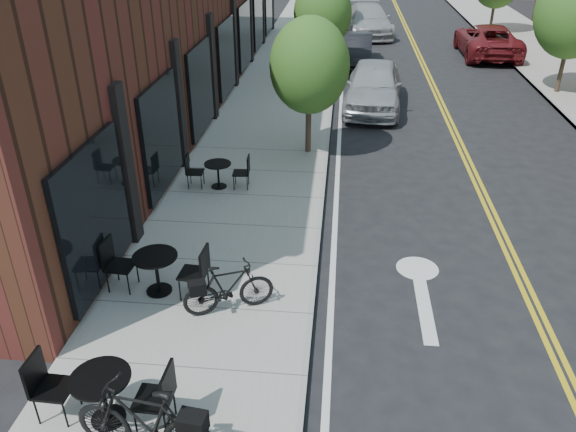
{
  "coord_description": "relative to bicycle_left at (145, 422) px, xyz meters",
  "views": [
    {
      "loc": [
        0.32,
        -6.32,
        6.39
      ],
      "look_at": [
        -0.64,
        3.41,
        1.0
      ],
      "focal_mm": 35.0,
      "sensor_mm": 36.0,
      "label": 1
    }
  ],
  "objects": [
    {
      "name": "sidewalk_near",
      "position": [
        -0.05,
        11.59,
        -0.64
      ],
      "size": [
        4.0,
        70.0,
        0.12
      ],
      "primitive_type": "cube",
      "color": "#9E9B93",
      "rests_on": "ground"
    },
    {
      "name": "ground",
      "position": [
        1.95,
        1.59,
        -0.7
      ],
      "size": [
        120.0,
        120.0,
        0.0
      ],
      "primitive_type": "plane",
      "color": "black",
      "rests_on": "ground"
    },
    {
      "name": "parked_car_far",
      "position": [
        9.14,
        23.9,
        0.05
      ],
      "size": [
        2.54,
        5.47,
        1.52
      ],
      "primitive_type": "imported",
      "rotation": [
        0.0,
        0.0,
        3.14
      ],
      "color": "maroon",
      "rests_on": "ground"
    },
    {
      "name": "building_near",
      "position": [
        -4.55,
        15.59,
        2.8
      ],
      "size": [
        5.0,
        28.0,
        7.0
      ],
      "primitive_type": "cube",
      "color": "#462616",
      "rests_on": "ground"
    },
    {
      "name": "tree_near_a",
      "position": [
        1.35,
        10.59,
        1.9
      ],
      "size": [
        2.2,
        2.2,
        3.81
      ],
      "color": "#382B1E",
      "rests_on": "sidewalk_near"
    },
    {
      "name": "parked_car_c",
      "position": [
        3.55,
        28.57,
        0.11
      ],
      "size": [
        2.89,
        5.81,
        1.62
      ],
      "primitive_type": "imported",
      "rotation": [
        0.0,
        0.0,
        0.11
      ],
      "color": "#AAABAF",
      "rests_on": "ground"
    },
    {
      "name": "tree_near_b",
      "position": [
        1.35,
        18.59,
        2.01
      ],
      "size": [
        2.3,
        2.3,
        3.98
      ],
      "color": "#382B1E",
      "rests_on": "sidewalk_near"
    },
    {
      "name": "bistro_set_b",
      "position": [
        -0.94,
        3.47,
        -0.07
      ],
      "size": [
        1.91,
        0.87,
        1.02
      ],
      "rotation": [
        0.0,
        0.0,
        -0.08
      ],
      "color": "black",
      "rests_on": "sidewalk_near"
    },
    {
      "name": "bicycle_left",
      "position": [
        0.0,
        0.0,
        0.0
      ],
      "size": [
        2.0,
        0.79,
        1.17
      ],
      "primitive_type": "imported",
      "rotation": [
        0.0,
        0.0,
        -1.7
      ],
      "color": "black",
      "rests_on": "sidewalk_near"
    },
    {
      "name": "parked_car_a",
      "position": [
        3.38,
        15.2,
        0.12
      ],
      "size": [
        2.35,
        4.99,
        1.65
      ],
      "primitive_type": "imported",
      "rotation": [
        0.0,
        0.0,
        -0.08
      ],
      "color": "#A3A6AC",
      "rests_on": "ground"
    },
    {
      "name": "bistro_set_c",
      "position": [
        -0.75,
        7.96,
        -0.16
      ],
      "size": [
        1.58,
        0.72,
        0.85
      ],
      "rotation": [
        0.0,
        0.0,
        0.06
      ],
      "color": "black",
      "rests_on": "sidewalk_near"
    },
    {
      "name": "parked_car_b",
      "position": [
        2.82,
        21.67,
        -0.04
      ],
      "size": [
        1.57,
        4.12,
        1.34
      ],
      "primitive_type": "imported",
      "rotation": [
        0.0,
        0.0,
        -0.04
      ],
      "color": "black",
      "rests_on": "ground"
    },
    {
      "name": "bicycle_right",
      "position": [
        0.47,
        3.04,
        -0.1
      ],
      "size": [
        1.66,
        1.04,
        0.97
      ],
      "primitive_type": "imported",
      "rotation": [
        0.0,
        0.0,
        1.97
      ],
      "color": "black",
      "rests_on": "sidewalk_near"
    },
    {
      "name": "tree_far_b",
      "position": [
        10.55,
        17.59,
        2.35
      ],
      "size": [
        2.8,
        2.8,
        4.62
      ],
      "color": "#382B1E",
      "rests_on": "sidewalk_far"
    },
    {
      "name": "bistro_set_a",
      "position": [
        -0.76,
        0.5,
        -0.07
      ],
      "size": [
        1.9,
        0.85,
        1.03
      ],
      "rotation": [
        0.0,
        0.0,
        -0.03
      ],
      "color": "black",
      "rests_on": "sidewalk_near"
    }
  ]
}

